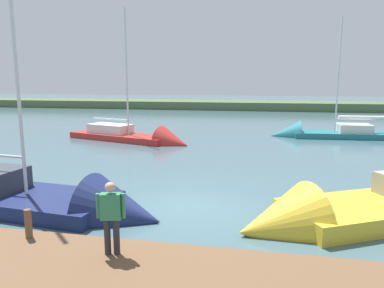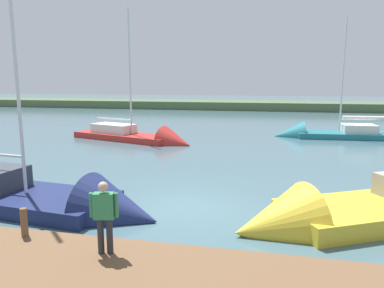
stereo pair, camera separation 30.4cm
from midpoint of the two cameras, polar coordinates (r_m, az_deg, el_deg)
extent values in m
plane|color=#42606B|center=(12.52, -0.75, -9.88)|extent=(200.00, 200.00, 0.00)
cube|color=#4C603D|center=(57.06, 9.72, 5.48)|extent=(180.00, 8.00, 2.40)
cube|color=brown|center=(7.95, -9.75, -20.30)|extent=(19.57, 2.56, 0.50)
cylinder|color=brown|center=(9.77, -24.27, -11.25)|extent=(0.17, 0.17, 0.71)
cube|color=#B22823|center=(27.07, -10.37, 0.83)|extent=(8.42, 4.78, 0.76)
cone|color=#B22823|center=(24.31, -2.09, -0.03)|extent=(2.76, 2.91, 2.36)
cube|color=silver|center=(27.65, -12.01, 2.45)|extent=(3.60, 2.53, 0.66)
cylinder|color=silver|center=(26.29, -9.49, 11.10)|extent=(0.12, 0.12, 8.84)
cylinder|color=silver|center=(27.52, -11.98, 3.93)|extent=(3.22, 1.15, 0.10)
cube|color=navy|center=(14.45, -27.45, -8.04)|extent=(8.56, 3.48, 0.85)
cone|color=navy|center=(11.60, -10.23, -11.34)|extent=(2.62, 2.85, 2.62)
cylinder|color=silver|center=(13.09, -25.80, 14.09)|extent=(0.11, 0.11, 9.85)
cube|color=#1E6B75|center=(29.80, 23.64, 0.91)|extent=(7.49, 2.88, 0.83)
cone|color=#1E6B75|center=(29.01, 15.41, 1.17)|extent=(2.36, 2.59, 2.47)
cube|color=silver|center=(29.91, 25.18, 2.23)|extent=(2.48, 1.89, 0.62)
cylinder|color=silver|center=(29.35, 23.12, 9.98)|extent=(0.12, 0.12, 8.51)
cylinder|color=silver|center=(29.99, 26.25, 3.50)|extent=(3.82, 0.31, 0.09)
cylinder|color=silver|center=(29.98, 26.27, 3.72)|extent=(3.45, 0.49, 0.30)
cone|color=gold|center=(10.70, 13.36, -12.94)|extent=(3.17, 3.27, 2.50)
cylinder|color=#28282D|center=(8.31, -13.23, -14.00)|extent=(0.14, 0.14, 0.81)
cylinder|color=#28282D|center=(8.26, -11.87, -14.08)|extent=(0.14, 0.14, 0.81)
cube|color=#337F4C|center=(8.03, -12.74, -9.54)|extent=(0.47, 0.30, 0.57)
sphere|color=tan|center=(7.90, -12.85, -6.63)|extent=(0.22, 0.22, 0.22)
cylinder|color=#337F4C|center=(8.09, -14.62, -9.36)|extent=(0.09, 0.09, 0.54)
cylinder|color=#337F4C|center=(7.97, -10.84, -9.51)|extent=(0.09, 0.09, 0.54)
camera|label=1|loc=(0.15, -89.43, 0.10)|focal=33.62mm
camera|label=2|loc=(0.15, 90.57, -0.10)|focal=33.62mm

